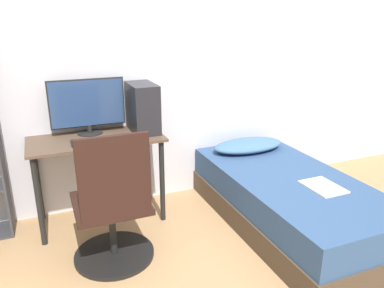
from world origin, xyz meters
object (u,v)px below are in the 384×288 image
keyboard (99,140)px  pc_tower (143,108)px  bed (288,201)px  office_chair (113,216)px  monitor (88,105)px

keyboard → pc_tower: pc_tower is taller
bed → office_chair: bearing=178.6°
monitor → keyboard: (0.03, -0.25, -0.23)m
office_chair → keyboard: office_chair is taller
keyboard → bed: bearing=-21.8°
office_chair → monitor: 1.00m
monitor → bed: bearing=-29.2°
keyboard → monitor: bearing=97.3°
pc_tower → office_chair: bearing=-121.8°
bed → pc_tower: pc_tower is taller
office_chair → monitor: (-0.01, 0.79, 0.62)m
monitor → keyboard: 0.34m
bed → monitor: bearing=150.8°
office_chair → pc_tower: (0.43, 0.69, 0.58)m
monitor → keyboard: size_ratio=1.46×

